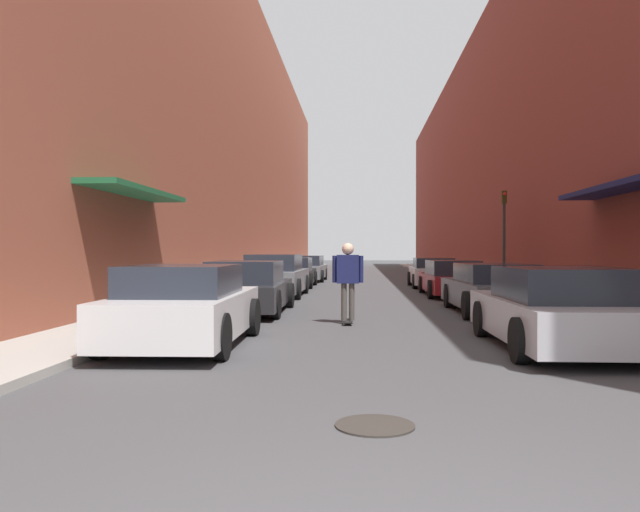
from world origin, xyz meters
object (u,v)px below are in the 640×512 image
at_px(parked_car_left_3, 293,273).
at_px(parked_car_right_3, 433,273).
at_px(parked_car_right_0, 561,310).
at_px(parked_car_right_1, 493,289).
at_px(parked_car_left_2, 275,276).
at_px(traffic_light, 504,229).
at_px(skateboarder, 348,274).
at_px(parked_car_right_2, 452,279).
at_px(parked_car_left_4, 307,269).
at_px(parked_car_left_1, 247,288).
at_px(parked_car_left_0, 185,307).
at_px(manhole_cover, 375,425).

distance_m(parked_car_left_3, parked_car_right_3, 5.92).
height_order(parked_car_right_0, parked_car_right_1, parked_car_right_0).
bearing_deg(parked_car_left_2, traffic_light, 11.56).
bearing_deg(skateboarder, parked_car_left_3, 101.07).
relative_size(parked_car_right_0, traffic_light, 1.24).
bearing_deg(traffic_light, parked_car_left_2, -168.44).
bearing_deg(parked_car_left_2, skateboarder, -71.51).
bearing_deg(parked_car_left_3, parked_car_right_2, -39.03).
height_order(parked_car_left_3, parked_car_left_4, parked_car_left_4).
xyz_separation_m(parked_car_left_1, parked_car_left_4, (0.12, 16.19, -0.00)).
bearing_deg(parked_car_left_1, parked_car_left_4, 89.59).
bearing_deg(parked_car_right_3, parked_car_left_0, -109.43).
xyz_separation_m(parked_car_left_1, parked_car_right_2, (5.89, 6.17, -0.04)).
bearing_deg(parked_car_left_4, manhole_cover, -83.88).
bearing_deg(parked_car_left_2, parked_car_left_0, -89.81).
bearing_deg(parked_car_right_0, parked_car_right_1, 88.71).
relative_size(parked_car_right_0, manhole_cover, 6.26).
height_order(parked_car_right_2, traffic_light, traffic_light).
distance_m(parked_car_left_0, parked_car_right_3, 17.69).
xyz_separation_m(parked_car_left_3, parked_car_right_3, (5.91, 0.30, 0.00)).
height_order(parked_car_left_4, parked_car_right_0, parked_car_left_4).
relative_size(parked_car_left_0, parked_car_left_3, 1.01).
height_order(parked_car_left_1, manhole_cover, parked_car_left_1).
distance_m(parked_car_right_2, manhole_cover, 16.22).
bearing_deg(manhole_cover, parked_car_left_3, 98.10).
bearing_deg(traffic_light, parked_car_left_3, 154.34).
xyz_separation_m(parked_car_right_1, parked_car_right_2, (-0.12, 5.97, -0.02)).
relative_size(parked_car_left_0, parked_car_right_3, 1.05).
bearing_deg(parked_car_left_2, parked_car_left_4, 89.02).
bearing_deg(skateboarder, parked_car_right_2, 68.02).
relative_size(manhole_cover, traffic_light, 0.20).
xyz_separation_m(parked_car_left_1, skateboarder, (2.52, -2.18, 0.43)).
distance_m(parked_car_left_4, manhole_cover, 26.11).
bearing_deg(parked_car_right_2, manhole_cover, -100.63).
distance_m(parked_car_left_0, manhole_cover, 5.30).
xyz_separation_m(parked_car_left_0, parked_car_right_2, (5.92, 11.56, -0.05)).
bearing_deg(parked_car_right_1, manhole_cover, -107.37).
xyz_separation_m(parked_car_left_2, parked_car_left_3, (0.01, 5.43, -0.08)).
bearing_deg(parked_car_left_0, parked_car_left_4, 89.61).
distance_m(parked_car_left_0, parked_car_left_4, 21.58).
bearing_deg(parked_car_left_1, parked_car_left_3, 90.28).
bearing_deg(skateboarder, traffic_light, 60.25).
relative_size(parked_car_left_4, traffic_light, 1.36).
height_order(parked_car_left_2, manhole_cover, parked_car_left_2).
relative_size(parked_car_left_1, parked_car_right_2, 0.96).
height_order(parked_car_left_0, parked_car_left_3, parked_car_left_0).
xyz_separation_m(parked_car_left_0, parked_car_right_0, (5.92, 0.08, -0.02)).
bearing_deg(parked_car_right_1, parked_car_left_1, -178.11).
relative_size(parked_car_right_0, skateboarder, 2.58).
xyz_separation_m(parked_car_right_2, parked_car_right_3, (-0.03, 5.12, 0.02)).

